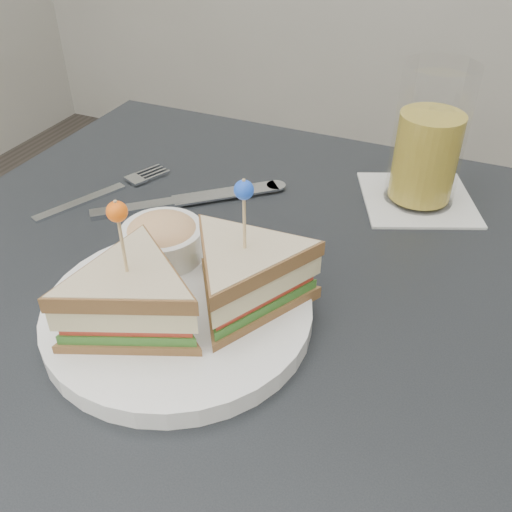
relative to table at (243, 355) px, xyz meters
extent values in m
cube|color=black|center=(0.00, 0.00, 0.06)|extent=(0.80, 0.80, 0.03)
cylinder|color=black|center=(-0.35, 0.35, -0.31)|extent=(0.04, 0.04, 0.72)
cylinder|color=white|center=(-0.04, -0.05, 0.08)|extent=(0.28, 0.28, 0.01)
cylinder|color=white|center=(-0.04, -0.05, 0.09)|extent=(0.28, 0.28, 0.00)
cylinder|color=#DCB87E|center=(-0.06, -0.09, 0.18)|extent=(0.00, 0.00, 0.08)
sphere|color=#FF6310|center=(-0.06, -0.09, 0.21)|extent=(0.02, 0.02, 0.02)
cylinder|color=#DCB87E|center=(0.01, -0.02, 0.18)|extent=(0.00, 0.00, 0.08)
sphere|color=blue|center=(0.01, -0.02, 0.21)|extent=(0.02, 0.02, 0.02)
cylinder|color=white|center=(-0.09, 0.01, 0.11)|extent=(0.09, 0.09, 0.04)
ellipsoid|color=#E0B772|center=(-0.09, 0.01, 0.12)|extent=(0.08, 0.08, 0.03)
cube|color=silver|center=(-0.26, 0.09, 0.08)|extent=(0.06, 0.12, 0.00)
cube|color=silver|center=(-0.23, 0.16, 0.08)|extent=(0.03, 0.03, 0.00)
cube|color=silver|center=(-0.19, 0.10, 0.08)|extent=(0.10, 0.09, 0.01)
cube|color=silver|center=(-0.10, 0.17, 0.08)|extent=(0.12, 0.11, 0.00)
cylinder|color=silver|center=(-0.05, 0.22, 0.08)|extent=(0.03, 0.03, 0.00)
cube|color=silver|center=(0.12, 0.26, 0.08)|extent=(0.17, 0.17, 0.00)
cylinder|color=#B29832|center=(0.12, 0.26, 0.14)|extent=(0.10, 0.10, 0.10)
cylinder|color=white|center=(0.12, 0.26, 0.16)|extent=(0.11, 0.11, 0.17)
cube|color=white|center=(0.13, 0.27, 0.18)|extent=(0.03, 0.03, 0.02)
cube|color=white|center=(0.11, 0.25, 0.18)|extent=(0.02, 0.02, 0.02)
camera|label=1|loc=(0.18, -0.38, 0.44)|focal=40.00mm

